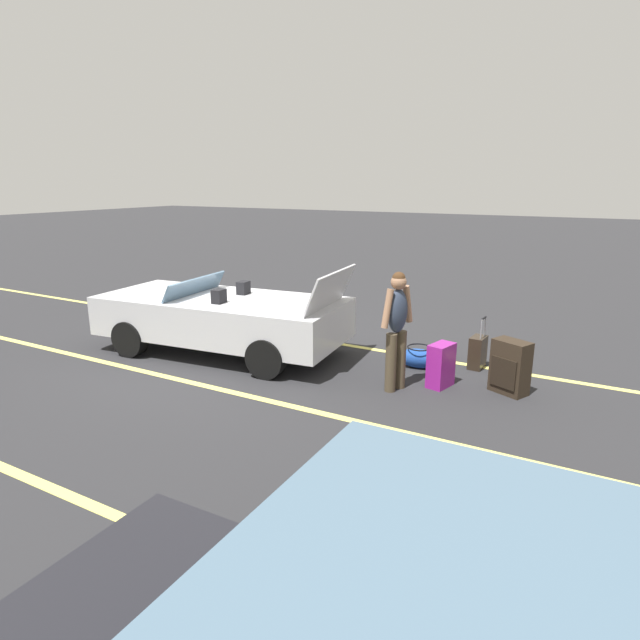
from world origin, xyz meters
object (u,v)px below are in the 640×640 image
convertible_car (212,317)px  traveler_person (397,325)px  duffel_bag (419,358)px  suitcase_medium_bright (441,365)px  suitcase_small_carryon (478,352)px  suitcase_large_black (510,367)px

convertible_car → traveler_person: (-3.36, 0.15, 0.34)m
duffel_bag → suitcase_medium_bright: bearing=131.2°
traveler_person → convertible_car: bearing=17.1°
suitcase_small_carryon → duffel_bag: 0.91m
suitcase_large_black → duffel_bag: 1.47m
suitcase_large_black → traveler_person: 1.64m
suitcase_large_black → suitcase_small_carryon: size_ratio=0.90×
traveler_person → duffel_bag: bearing=-70.2°
suitcase_large_black → duffel_bag: (1.40, -0.37, -0.21)m
suitcase_medium_bright → suitcase_small_carryon: suitcase_small_carryon is taller
traveler_person → suitcase_large_black: bearing=-135.9°
suitcase_medium_bright → traveler_person: (0.52, 0.42, 0.62)m
convertible_car → suitcase_medium_bright: size_ratio=6.96×
duffel_bag → suitcase_large_black: bearing=165.2°
convertible_car → suitcase_medium_bright: 3.89m
convertible_car → traveler_person: size_ratio=2.61×
convertible_car → traveler_person: 3.38m
suitcase_medium_bright → suitcase_small_carryon: size_ratio=0.76×
suitcase_small_carryon → duffel_bag: bearing=32.7°
suitcase_medium_bright → suitcase_large_black: bearing=-152.3°
convertible_car → duffel_bag: (-3.35, -0.85, -0.43)m
suitcase_medium_bright → duffel_bag: suitcase_medium_bright is taller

